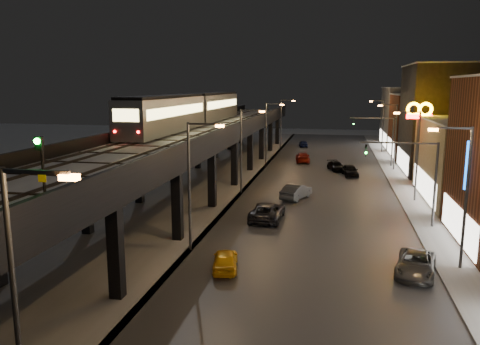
{
  "coord_description": "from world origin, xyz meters",
  "views": [
    {
      "loc": [
        9.01,
        -17.02,
        11.38
      ],
      "look_at": [
        2.1,
        16.72,
        5.0
      ],
      "focal_mm": 35.0,
      "sensor_mm": 36.0,
      "label": 1
    }
  ],
  "objects_px": {
    "rail_signal": "(41,158)",
    "car_near_white": "(296,192)",
    "car_far_white": "(303,144)",
    "car_mid_silver": "(267,212)",
    "subway_train": "(193,109)",
    "car_onc_red": "(350,171)",
    "car_taxi": "(225,261)",
    "car_onc_white": "(336,167)",
    "car_mid_dark": "(303,158)",
    "car_onc_dark": "(416,265)"
  },
  "relations": [
    {
      "from": "rail_signal",
      "to": "car_near_white",
      "type": "height_order",
      "value": "rail_signal"
    },
    {
      "from": "rail_signal",
      "to": "subway_train",
      "type": "bearing_deg",
      "value": 99.01
    },
    {
      "from": "car_far_white",
      "to": "car_onc_dark",
      "type": "height_order",
      "value": "car_onc_dark"
    },
    {
      "from": "car_taxi",
      "to": "car_onc_red",
      "type": "relative_size",
      "value": 0.88
    },
    {
      "from": "car_mid_silver",
      "to": "car_onc_white",
      "type": "xyz_separation_m",
      "value": [
        5.75,
        25.39,
        -0.15
      ]
    },
    {
      "from": "rail_signal",
      "to": "car_onc_white",
      "type": "height_order",
      "value": "rail_signal"
    },
    {
      "from": "car_taxi",
      "to": "car_onc_white",
      "type": "xyz_separation_m",
      "value": [
        6.73,
        36.89,
        -0.03
      ]
    },
    {
      "from": "subway_train",
      "to": "car_near_white",
      "type": "distance_m",
      "value": 18.54
    },
    {
      "from": "car_onc_white",
      "to": "car_onc_red",
      "type": "relative_size",
      "value": 1.0
    },
    {
      "from": "subway_train",
      "to": "car_onc_dark",
      "type": "distance_m",
      "value": 36.63
    },
    {
      "from": "subway_train",
      "to": "rail_signal",
      "type": "xyz_separation_m",
      "value": [
        6.4,
        -40.37,
        0.13
      ]
    },
    {
      "from": "rail_signal",
      "to": "car_onc_dark",
      "type": "bearing_deg",
      "value": 37.94
    },
    {
      "from": "car_onc_dark",
      "to": "car_onc_white",
      "type": "distance_m",
      "value": 35.65
    },
    {
      "from": "car_near_white",
      "to": "subway_train",
      "type": "bearing_deg",
      "value": -15.06
    },
    {
      "from": "car_mid_silver",
      "to": "car_onc_red",
      "type": "bearing_deg",
      "value": -107.17
    },
    {
      "from": "car_onc_dark",
      "to": "car_onc_red",
      "type": "height_order",
      "value": "car_onc_red"
    },
    {
      "from": "subway_train",
      "to": "car_onc_red",
      "type": "xyz_separation_m",
      "value": [
        19.54,
        4.05,
        -7.8
      ]
    },
    {
      "from": "car_mid_dark",
      "to": "car_onc_dark",
      "type": "xyz_separation_m",
      "value": [
        9.8,
        -41.72,
        -0.06
      ]
    },
    {
      "from": "rail_signal",
      "to": "car_taxi",
      "type": "height_order",
      "value": "rail_signal"
    },
    {
      "from": "subway_train",
      "to": "car_taxi",
      "type": "xyz_separation_m",
      "value": [
        11.05,
        -29.32,
        -7.88
      ]
    },
    {
      "from": "car_mid_silver",
      "to": "car_onc_red",
      "type": "relative_size",
      "value": 1.3
    },
    {
      "from": "rail_signal",
      "to": "car_far_white",
      "type": "relative_size",
      "value": 0.78
    },
    {
      "from": "car_onc_red",
      "to": "car_mid_dark",
      "type": "bearing_deg",
      "value": 116.11
    },
    {
      "from": "rail_signal",
      "to": "car_onc_white",
      "type": "relative_size",
      "value": 0.68
    },
    {
      "from": "subway_train",
      "to": "car_far_white",
      "type": "relative_size",
      "value": 10.54
    },
    {
      "from": "car_mid_silver",
      "to": "car_far_white",
      "type": "relative_size",
      "value": 1.5
    },
    {
      "from": "car_mid_dark",
      "to": "car_mid_silver",
      "type": "bearing_deg",
      "value": 82.18
    },
    {
      "from": "car_onc_dark",
      "to": "car_mid_dark",
      "type": "bearing_deg",
      "value": 115.68
    },
    {
      "from": "car_mid_dark",
      "to": "car_onc_white",
      "type": "xyz_separation_m",
      "value": [
        4.98,
        -6.4,
        -0.11
      ]
    },
    {
      "from": "car_near_white",
      "to": "car_mid_dark",
      "type": "xyz_separation_m",
      "value": [
        -1.01,
        23.62,
        -0.04
      ]
    },
    {
      "from": "rail_signal",
      "to": "car_onc_dark",
      "type": "relative_size",
      "value": 0.6
    },
    {
      "from": "car_near_white",
      "to": "car_taxi",
      "type": "bearing_deg",
      "value": 101.9
    },
    {
      "from": "car_taxi",
      "to": "car_far_white",
      "type": "xyz_separation_m",
      "value": [
        0.59,
        61.38,
        -0.01
      ]
    },
    {
      "from": "car_onc_red",
      "to": "subway_train",
      "type": "bearing_deg",
      "value": -176.38
    },
    {
      "from": "car_taxi",
      "to": "car_near_white",
      "type": "distance_m",
      "value": 19.86
    },
    {
      "from": "car_onc_red",
      "to": "car_near_white",
      "type": "bearing_deg",
      "value": -120.81
    },
    {
      "from": "car_far_white",
      "to": "car_onc_white",
      "type": "xyz_separation_m",
      "value": [
        6.14,
        -24.49,
        -0.01
      ]
    },
    {
      "from": "rail_signal",
      "to": "car_mid_dark",
      "type": "relative_size",
      "value": 0.57
    },
    {
      "from": "car_onc_dark",
      "to": "car_near_white",
      "type": "bearing_deg",
      "value": 128.38
    },
    {
      "from": "car_taxi",
      "to": "car_far_white",
      "type": "bearing_deg",
      "value": -101.46
    },
    {
      "from": "car_far_white",
      "to": "car_onc_red",
      "type": "relative_size",
      "value": 0.86
    },
    {
      "from": "car_mid_silver",
      "to": "car_near_white",
      "type": "bearing_deg",
      "value": -100.49
    },
    {
      "from": "car_mid_silver",
      "to": "car_mid_dark",
      "type": "height_order",
      "value": "car_mid_silver"
    },
    {
      "from": "car_onc_white",
      "to": "car_onc_red",
      "type": "xyz_separation_m",
      "value": [
        1.76,
        -3.53,
        0.11
      ]
    },
    {
      "from": "car_near_white",
      "to": "car_mid_dark",
      "type": "bearing_deg",
      "value": -67.67
    },
    {
      "from": "car_onc_dark",
      "to": "car_onc_red",
      "type": "relative_size",
      "value": 1.13
    },
    {
      "from": "rail_signal",
      "to": "car_onc_red",
      "type": "distance_m",
      "value": 47.0
    },
    {
      "from": "car_far_white",
      "to": "car_mid_silver",
      "type": "bearing_deg",
      "value": 81.98
    },
    {
      "from": "car_taxi",
      "to": "car_mid_dark",
      "type": "bearing_deg",
      "value": -103.22
    },
    {
      "from": "car_near_white",
      "to": "car_mid_dark",
      "type": "height_order",
      "value": "car_near_white"
    }
  ]
}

